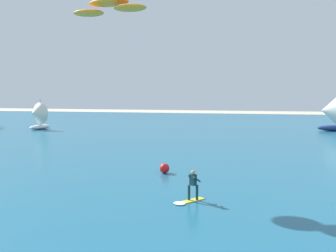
# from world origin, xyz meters

# --- Properties ---
(ocean) EXTENTS (160.00, 90.00, 0.10)m
(ocean) POSITION_xyz_m (0.00, 49.95, 0.05)
(ocean) COLOR #1E607F
(ocean) RESTS_ON ground
(kitesurfer) EXTENTS (1.69, 1.86, 1.67)m
(kitesurfer) POSITION_xyz_m (2.40, 18.53, 0.70)
(kitesurfer) COLOR yellow
(kitesurfer) RESTS_ON ocean
(kite) EXTENTS (5.97, 3.49, 0.86)m
(kite) POSITION_xyz_m (-3.82, 23.43, 11.51)
(kite) COLOR orange
(sailboat_trailing) EXTENTS (4.63, 3.89, 5.49)m
(sailboat_trailing) POSITION_xyz_m (17.42, 56.86, 2.62)
(sailboat_trailing) COLOR navy
(sailboat_trailing) RESTS_ON ocean
(sailboat_heeled_over) EXTENTS (3.57, 4.05, 4.55)m
(sailboat_heeled_over) POSITION_xyz_m (-25.15, 50.47, 2.18)
(sailboat_heeled_over) COLOR white
(sailboat_heeled_over) RESTS_ON ocean
(marker_buoy) EXTENTS (0.71, 0.71, 0.71)m
(marker_buoy) POSITION_xyz_m (-0.35, 24.98, 0.45)
(marker_buoy) COLOR red
(marker_buoy) RESTS_ON ocean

